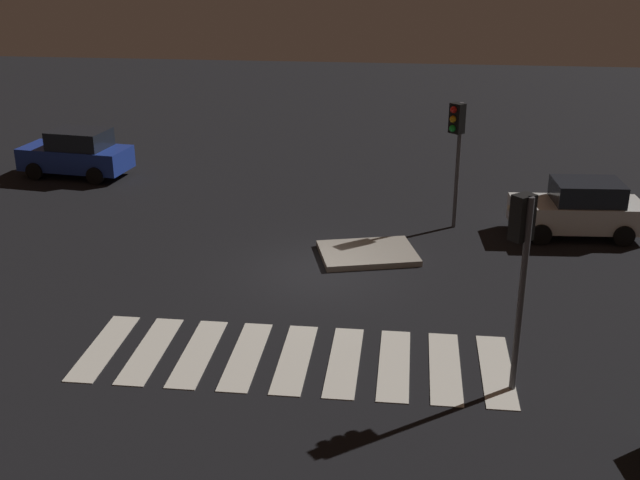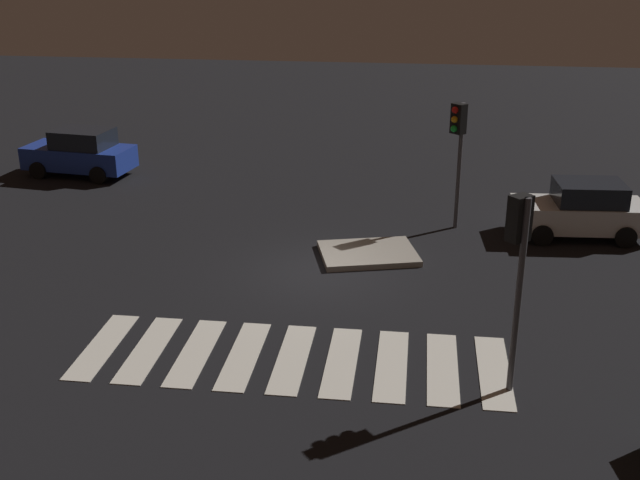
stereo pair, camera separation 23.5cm
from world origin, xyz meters
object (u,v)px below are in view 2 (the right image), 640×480
object	(u,v)px
traffic_light_north	(458,135)
traffic_island	(368,253)
traffic_light_east	(518,246)
car_white	(581,210)
car_blue	(80,153)

from	to	relation	value
traffic_light_north	traffic_island	bearing A→B (deg)	0.13
traffic_light_north	traffic_light_east	xyz separation A→B (m)	(0.84, -9.86, 0.12)
traffic_island	car_white	distance (m)	7.20
car_white	car_blue	bearing A→B (deg)	-17.42
car_white	traffic_light_north	size ratio (longest dim) A/B	1.02
traffic_island	traffic_light_east	bearing A→B (deg)	-63.86
car_white	traffic_light_east	xyz separation A→B (m)	(-3.20, -9.65, 2.41)
traffic_light_north	traffic_light_east	world-z (taller)	traffic_light_east
car_white	traffic_light_east	bearing A→B (deg)	67.97
traffic_island	traffic_light_north	xyz separation A→B (m)	(2.62, 2.80, 3.10)
car_white	traffic_light_east	distance (m)	10.45
traffic_light_east	car_blue	bearing A→B (deg)	7.63
traffic_island	car_blue	bearing A→B (deg)	149.41
car_blue	traffic_light_east	size ratio (longest dim) A/B	1.04
traffic_island	traffic_light_north	bearing A→B (deg)	46.89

